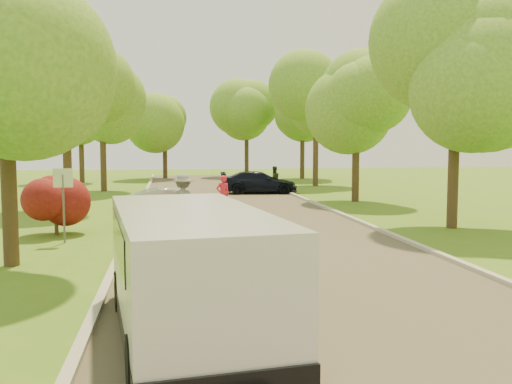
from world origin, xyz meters
TOP-DOWN VIEW (x-y plane):
  - ground at (0.00, 0.00)m, footprint 100.00×100.00m
  - road at (0.00, 8.00)m, footprint 8.00×60.00m
  - curb_left at (-4.05, 8.00)m, footprint 0.18×60.00m
  - curb_right at (4.05, 8.00)m, footprint 0.18×60.00m
  - street_sign at (-5.80, 4.00)m, footprint 0.55×0.06m
  - red_shrub at (-6.30, 5.50)m, footprint 1.70×1.70m
  - tree_l_mida at (-6.30, 1.00)m, footprint 4.71×4.60m
  - tree_l_midb at (-6.81, 12.00)m, footprint 4.30×4.20m
  - tree_l_far at (-6.39, 22.00)m, footprint 4.92×4.80m
  - tree_r_mida at (7.02, 5.00)m, footprint 5.13×5.00m
  - tree_r_midb at (6.60, 14.00)m, footprint 4.51×4.40m
  - tree_r_far at (7.23, 24.00)m, footprint 5.33×5.20m
  - tree_bg_a at (-8.78, 30.00)m, footprint 5.12×5.00m
  - tree_bg_b at (8.22, 32.00)m, footprint 5.12×5.00m
  - tree_bg_c at (-2.79, 34.00)m, footprint 4.92×4.80m
  - tree_bg_d at (4.22, 36.00)m, footprint 5.12×5.00m
  - minivan at (-2.51, -4.68)m, footprint 2.68×5.41m
  - silver_sedan at (-2.62, 7.74)m, footprint 4.02×1.86m
  - dark_sedan at (2.36, 19.10)m, footprint 4.52×2.13m
  - longboard at (-2.31, 5.65)m, footprint 0.34×0.93m
  - skateboarder at (-2.31, 5.65)m, footprint 1.21×0.77m
  - person_striped at (-0.56, 10.28)m, footprint 0.65×0.52m
  - person_olive at (3.28, 19.26)m, footprint 0.86×0.72m

SIDE VIEW (x-z plane):
  - ground at x=0.00m, z-range 0.00..0.00m
  - road at x=0.00m, z-range 0.00..0.01m
  - curb_left at x=-4.05m, z-range 0.00..0.12m
  - curb_right at x=4.05m, z-range 0.00..0.12m
  - longboard at x=-2.31m, z-range 0.05..0.15m
  - dark_sedan at x=2.36m, z-range 0.00..1.28m
  - silver_sedan at x=-2.62m, z-range 0.00..1.28m
  - person_olive at x=3.28m, z-range 0.00..1.56m
  - person_striped at x=-0.56m, z-range 0.00..1.57m
  - skateboarder at x=-2.31m, z-range 0.12..1.90m
  - minivan at x=-2.51m, z-range 0.05..1.99m
  - red_shrub at x=-6.30m, z-range 0.12..2.07m
  - street_sign at x=-5.80m, z-range 0.48..2.65m
  - tree_l_midb at x=-6.81m, z-range 1.28..7.89m
  - tree_r_midb at x=6.60m, z-range 1.38..8.38m
  - tree_bg_c at x=-2.79m, z-range 1.35..8.69m
  - tree_l_mida at x=-6.30m, z-range 1.48..8.87m
  - tree_bg_a at x=-8.78m, z-range 1.45..9.18m
  - tree_bg_d at x=4.22m, z-range 1.45..9.18m
  - tree_l_far at x=-6.39m, z-range 1.57..9.36m
  - tree_r_mida at x=7.02m, z-range 1.56..9.51m
  - tree_bg_b at x=8.22m, z-range 1.56..9.51m
  - tree_r_far at x=7.23m, z-range 1.66..10.00m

